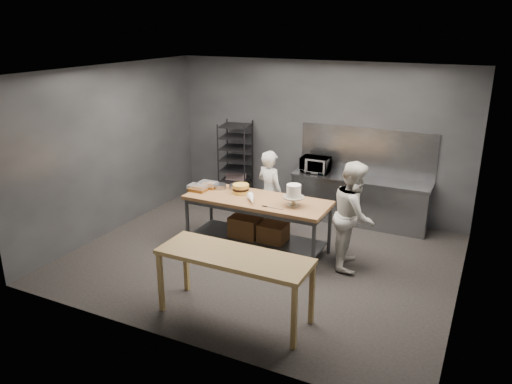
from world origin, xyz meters
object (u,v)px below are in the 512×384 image
work_table (257,218)px  chef_right (354,215)px  microwave (315,165)px  frosted_cake_stand (294,193)px  layer_cake (241,189)px  near_counter (234,261)px  chef_behind (270,192)px  speed_rack (236,165)px

work_table → chef_right: (1.59, 0.15, 0.28)m
work_table → microwave: 2.01m
work_table → frosted_cake_stand: size_ratio=6.76×
chef_right → frosted_cake_stand: size_ratio=4.81×
work_table → microwave: bearing=80.7°
chef_right → microwave: bearing=23.3°
layer_cake → near_counter: bearing=-64.3°
layer_cake → chef_behind: bearing=68.7°
frosted_cake_stand → chef_right: bearing=12.8°
work_table → layer_cake: (-0.37, 0.11, 0.43)m
chef_behind → chef_right: bearing=-179.2°
work_table → layer_cake: bearing=162.7°
near_counter → layer_cake: 2.32m
near_counter → frosted_cake_stand: frosted_cake_stand is taller
speed_rack → chef_right: bearing=-29.6°
work_table → chef_behind: 0.79m
near_counter → speed_rack: size_ratio=1.14×
microwave → layer_cake: (-0.68, -1.82, -0.05)m
work_table → speed_rack: speed_rack is taller
chef_right → layer_cake: chef_right is taller
speed_rack → frosted_cake_stand: bearing=-42.8°
near_counter → chef_behind: 2.82m
frosted_cake_stand → chef_behind: bearing=133.8°
chef_behind → frosted_cake_stand: size_ratio=4.36×
work_table → chef_behind: (-0.12, 0.76, 0.20)m
speed_rack → chef_behind: (1.28, -1.10, -0.08)m
chef_behind → work_table: bearing=119.2°
microwave → layer_cake: microwave is taller
chef_behind → frosted_cake_stand: chef_behind is taller
near_counter → frosted_cake_stand: bearing=89.0°
speed_rack → chef_behind: speed_rack is taller
layer_cake → microwave: bearing=69.4°
chef_right → frosted_cake_stand: chef_right is taller
frosted_cake_stand → layer_cake: (-1.03, 0.18, -0.14)m
chef_right → frosted_cake_stand: bearing=90.6°
speed_rack → frosted_cake_stand: (2.07, -1.91, 0.28)m
speed_rack → microwave: speed_rack is taller
chef_behind → microwave: size_ratio=2.86×
chef_right → chef_behind: bearing=58.1°
speed_rack → layer_cake: 2.03m
near_counter → chef_behind: size_ratio=1.29×
speed_rack → microwave: size_ratio=3.23×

